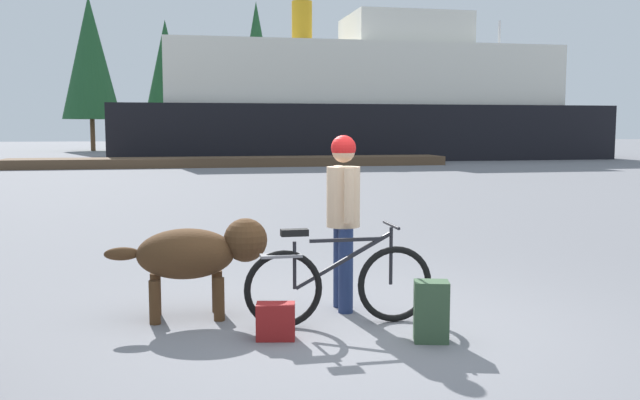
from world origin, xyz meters
TOP-DOWN VIEW (x-y plane):
  - ground_plane at (0.00, 0.00)m, footprint 160.00×160.00m
  - bicycle at (-0.19, 0.15)m, footprint 1.72×0.44m
  - person_cyclist at (-0.03, 0.65)m, footprint 0.32×0.53m
  - dog at (-1.40, 0.66)m, footprint 1.48×0.55m
  - backpack at (0.45, -0.47)m, footprint 0.32×0.27m
  - handbag_pannier at (-0.80, -0.15)m, footprint 0.35×0.24m
  - dock_pier at (0.82, 25.27)m, footprint 19.23×2.17m
  - ferry_boat at (8.44, 31.94)m, footprint 26.26×8.68m
  - sailboat_moored at (16.35, 31.23)m, footprint 6.57×1.84m
  - pine_tree_far_left at (-7.60, 47.38)m, footprint 4.15×4.15m
  - pine_tree_center at (4.51, 48.06)m, footprint 2.83×2.83m
  - pine_tree_far_right at (14.99, 47.19)m, footprint 3.63×3.63m
  - pine_tree_mid_back at (-2.36, 53.50)m, footprint 3.62×3.62m

SIDE VIEW (x-z plane):
  - ground_plane at x=0.00m, z-range 0.00..0.00m
  - handbag_pannier at x=-0.80m, z-range 0.00..0.31m
  - dock_pier at x=0.82m, z-range 0.00..0.40m
  - backpack at x=0.45m, z-range 0.00..0.51m
  - bicycle at x=-0.19m, z-range -0.07..0.83m
  - sailboat_moored at x=16.35m, z-range -3.34..4.34m
  - dog at x=-1.40m, z-range 0.15..1.07m
  - person_cyclist at x=-0.03m, z-range 0.17..1.85m
  - ferry_boat at x=8.44m, z-range -1.28..7.19m
  - pine_tree_far_right at x=14.99m, z-range 1.08..9.82m
  - pine_tree_mid_back at x=-2.36m, z-range 1.18..11.61m
  - pine_tree_far_left at x=-7.60m, z-range 1.14..12.25m
  - pine_tree_center at x=4.51m, z-range 1.61..12.83m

